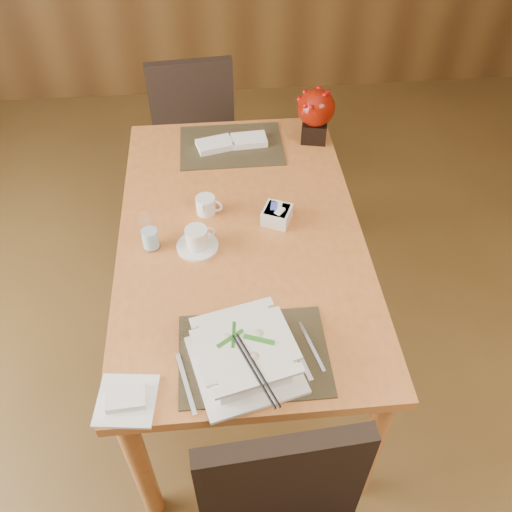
{
  "coord_description": "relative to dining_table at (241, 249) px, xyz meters",
  "views": [
    {
      "loc": [
        -0.08,
        -0.86,
        2.13
      ],
      "look_at": [
        0.03,
        0.35,
        0.87
      ],
      "focal_mm": 38.0,
      "sensor_mm": 36.0,
      "label": 1
    }
  ],
  "objects": [
    {
      "name": "ground",
      "position": [
        0.0,
        -0.6,
        -0.65
      ],
      "size": [
        6.0,
        6.0,
        0.0
      ],
      "primitive_type": "plane",
      "color": "brown",
      "rests_on": "ground"
    },
    {
      "name": "dining_table",
      "position": [
        0.0,
        0.0,
        0.0
      ],
      "size": [
        0.9,
        1.5,
        0.75
      ],
      "color": "#CA7638",
      "rests_on": "ground"
    },
    {
      "name": "placemat_near",
      "position": [
        0.0,
        -0.55,
        0.1
      ],
      "size": [
        0.45,
        0.33,
        0.01
      ],
      "primitive_type": "cube",
      "color": "black",
      "rests_on": "dining_table"
    },
    {
      "name": "placemat_far",
      "position": [
        0.0,
        0.55,
        0.1
      ],
      "size": [
        0.45,
        0.33,
        0.01
      ],
      "primitive_type": "cube",
      "color": "black",
      "rests_on": "dining_table"
    },
    {
      "name": "soup_setting",
      "position": [
        -0.03,
        -0.59,
        0.16
      ],
      "size": [
        0.36,
        0.36,
        0.12
      ],
      "rotation": [
        0.0,
        0.0,
        0.24
      ],
      "color": "white",
      "rests_on": "dining_table"
    },
    {
      "name": "coffee_cup",
      "position": [
        -0.16,
        -0.07,
        0.13
      ],
      "size": [
        0.15,
        0.15,
        0.09
      ],
      "rotation": [
        0.0,
        0.0,
        0.36
      ],
      "color": "white",
      "rests_on": "dining_table"
    },
    {
      "name": "water_glass",
      "position": [
        -0.32,
        -0.05,
        0.17
      ],
      "size": [
        0.09,
        0.09,
        0.15
      ],
      "primitive_type": "cylinder",
      "rotation": [
        0.0,
        0.0,
        0.42
      ],
      "color": "white",
      "rests_on": "dining_table"
    },
    {
      "name": "creamer_jug",
      "position": [
        -0.12,
        0.12,
        0.13
      ],
      "size": [
        0.12,
        0.12,
        0.07
      ],
      "primitive_type": null,
      "rotation": [
        0.0,
        0.0,
        -0.32
      ],
      "color": "white",
      "rests_on": "dining_table"
    },
    {
      "name": "sugar_caddy",
      "position": [
        0.14,
        0.04,
        0.13
      ],
      "size": [
        0.13,
        0.13,
        0.06
      ],
      "primitive_type": "cube",
      "rotation": [
        0.0,
        0.0,
        -0.42
      ],
      "color": "white",
      "rests_on": "dining_table"
    },
    {
      "name": "berry_decor",
      "position": [
        0.37,
        0.57,
        0.23
      ],
      "size": [
        0.16,
        0.16,
        0.24
      ],
      "rotation": [
        0.0,
        0.0,
        -0.22
      ],
      "color": "black",
      "rests_on": "dining_table"
    },
    {
      "name": "napkins_far",
      "position": [
        0.01,
        0.55,
        0.12
      ],
      "size": [
        0.32,
        0.15,
        0.03
      ],
      "primitive_type": null,
      "rotation": [
        0.0,
        0.0,
        0.14
      ],
      "color": "white",
      "rests_on": "dining_table"
    },
    {
      "name": "bread_plate",
      "position": [
        -0.37,
        -0.67,
        0.1
      ],
      "size": [
        0.18,
        0.18,
        0.01
      ],
      "primitive_type": "cube",
      "rotation": [
        0.0,
        0.0,
        -0.12
      ],
      "color": "white",
      "rests_on": "dining_table"
    },
    {
      "name": "far_chair",
      "position": [
        -0.18,
        1.1,
        -0.12
      ],
      "size": [
        0.47,
        0.48,
        0.94
      ],
      "rotation": [
        0.0,
        0.0,
        3.23
      ],
      "color": "black",
      "rests_on": "ground"
    }
  ]
}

